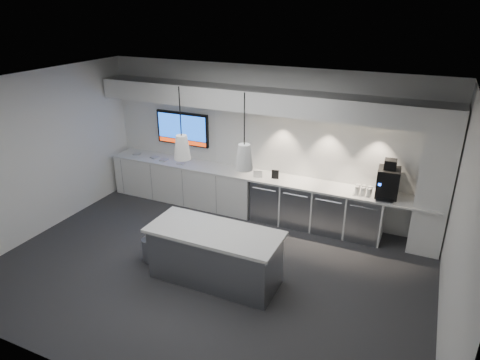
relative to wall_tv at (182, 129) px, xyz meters
The scene contains 28 objects.
floor 3.47m from the wall_tv, 52.18° to the right, with size 7.00×7.00×0.00m, color #2D2D2F.
ceiling 3.42m from the wall_tv, 52.18° to the right, with size 7.00×7.00×0.00m, color black.
wall_back 1.90m from the wall_tv, ahead, with size 7.00×7.00×0.00m, color white.
wall_front 5.30m from the wall_tv, 68.99° to the right, with size 7.00×7.00×0.00m, color white.
wall_left 2.92m from the wall_tv, 123.17° to the right, with size 7.00×7.00×0.00m, color white.
wall_right 5.93m from the wall_tv, 24.38° to the right, with size 7.00×7.00×0.00m, color white.
back_counter 2.04m from the wall_tv, ahead, with size 6.80×0.65×0.04m, color white.
left_base_cabinets 1.17m from the wall_tv, 61.19° to the right, with size 3.30×0.63×0.86m, color white.
fridge_unit_a 2.45m from the wall_tv, ahead, with size 0.60×0.61×0.85m, color #919599.
fridge_unit_b 3.01m from the wall_tv, ahead, with size 0.60×0.61×0.85m, color #919599.
fridge_unit_c 3.60m from the wall_tv, ahead, with size 0.60×0.61×0.85m, color #919599.
fridge_unit_d 4.21m from the wall_tv, ahead, with size 0.60×0.61×0.85m, color #919599.
backsplash 3.10m from the wall_tv, ahead, with size 4.60×0.03×1.30m, color white.
soffit 2.09m from the wall_tv, ahead, with size 6.90×0.60×0.40m, color white.
column 5.11m from the wall_tv, ahead, with size 0.55×0.55×2.60m, color white.
wall_tv is the anchor object (origin of this frame).
island 3.55m from the wall_tv, 50.72° to the right, with size 2.08×0.90×0.88m.
bin 3.03m from the wall_tv, 71.34° to the right, with size 0.29×0.29×0.41m, color #919599.
coffee_machine 4.37m from the wall_tv, ahead, with size 0.40×0.56×0.69m.
sign_black 2.37m from the wall_tv, ahead, with size 0.14×0.02×0.18m, color black.
sign_white 2.07m from the wall_tv, 11.66° to the right, with size 0.18×0.02×0.14m, color white.
cup_cluster 4.03m from the wall_tv, ahead, with size 0.29×0.19×0.16m, color white, non-canonical shape.
tray_a 1.28m from the wall_tv, 165.72° to the right, with size 0.16×0.16×0.03m, color #B0B0B0.
tray_b 0.92m from the wall_tv, 152.68° to the right, with size 0.16×0.16×0.03m, color #B0B0B0.
tray_c 0.79m from the wall_tv, 129.24° to the right, with size 0.16×0.16×0.03m, color #B0B0B0.
tray_d 0.76m from the wall_tv, 66.28° to the right, with size 0.16×0.16×0.03m, color #B0B0B0.
pendant_left 3.13m from the wall_tv, 57.88° to the right, with size 0.25×0.25×1.06m.
pendant_right 3.75m from the wall_tv, 44.77° to the right, with size 0.25×0.25×1.06m.
Camera 1 is at (2.96, -5.18, 4.12)m, focal length 32.00 mm.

